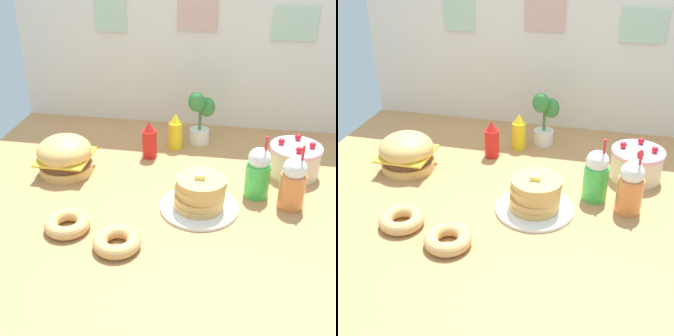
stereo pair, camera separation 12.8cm
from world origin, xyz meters
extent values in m
cube|color=#B27F4C|center=(0.00, 0.00, -0.01)|extent=(2.26, 1.83, 0.02)
cube|color=silver|center=(0.00, 0.91, 0.51)|extent=(2.26, 0.03, 1.02)
cube|color=#B2D1B2|center=(-0.53, 0.89, 0.69)|extent=(0.19, 0.01, 0.25)
cube|color=#D8A599|center=(-0.01, 0.89, 0.69)|extent=(0.23, 0.01, 0.20)
cube|color=#B2D1B2|center=(0.53, 0.89, 0.65)|extent=(0.25, 0.01, 0.19)
cylinder|color=#DBA859|center=(-0.59, 0.16, 0.02)|extent=(0.27, 0.27, 0.05)
cylinder|color=#59331E|center=(-0.59, 0.16, 0.07)|extent=(0.25, 0.25, 0.04)
cube|color=yellow|center=(-0.59, 0.16, 0.09)|extent=(0.26, 0.26, 0.01)
ellipsoid|color=#E5B260|center=(-0.59, 0.16, 0.12)|extent=(0.28, 0.28, 0.16)
cylinder|color=white|center=(0.12, -0.07, 0.01)|extent=(0.36, 0.36, 0.02)
cylinder|color=#E0AD5B|center=(0.12, -0.07, 0.03)|extent=(0.22, 0.22, 0.03)
cylinder|color=#E0AD5B|center=(0.12, -0.06, 0.06)|extent=(0.23, 0.23, 0.03)
cylinder|color=#E0AD5B|center=(0.13, -0.06, 0.09)|extent=(0.22, 0.22, 0.03)
cylinder|color=#E0AD5B|center=(0.13, -0.07, 0.12)|extent=(0.23, 0.23, 0.03)
cylinder|color=#E0AD5B|center=(0.13, -0.07, 0.15)|extent=(0.23, 0.23, 0.03)
cube|color=#F7E072|center=(0.12, -0.07, 0.17)|extent=(0.05, 0.05, 0.02)
cylinder|color=beige|center=(0.57, 0.34, 0.07)|extent=(0.25, 0.25, 0.14)
cylinder|color=#F2B2C6|center=(0.57, 0.34, 0.15)|extent=(0.26, 0.26, 0.02)
sphere|color=red|center=(0.64, 0.33, 0.17)|extent=(0.03, 0.03, 0.03)
sphere|color=red|center=(0.58, 0.41, 0.17)|extent=(0.03, 0.03, 0.03)
sphere|color=red|center=(0.49, 0.35, 0.17)|extent=(0.03, 0.03, 0.03)
sphere|color=red|center=(0.57, 0.26, 0.17)|extent=(0.03, 0.03, 0.03)
cylinder|color=red|center=(-0.20, 0.40, 0.08)|extent=(0.08, 0.08, 0.16)
cone|color=red|center=(-0.20, 0.40, 0.18)|extent=(0.06, 0.06, 0.05)
cylinder|color=yellow|center=(-0.08, 0.53, 0.08)|extent=(0.08, 0.08, 0.16)
cone|color=yellow|center=(-0.08, 0.53, 0.18)|extent=(0.06, 0.06, 0.05)
cylinder|color=green|center=(0.38, 0.10, 0.08)|extent=(0.12, 0.12, 0.17)
sphere|color=white|center=(0.38, 0.10, 0.20)|extent=(0.11, 0.11, 0.11)
cylinder|color=red|center=(0.40, 0.10, 0.23)|extent=(0.01, 0.03, 0.17)
cylinder|color=orange|center=(0.53, 0.02, 0.08)|extent=(0.12, 0.12, 0.17)
sphere|color=white|center=(0.53, 0.02, 0.20)|extent=(0.11, 0.11, 0.11)
cylinder|color=red|center=(0.56, 0.02, 0.23)|extent=(0.01, 0.03, 0.17)
torus|color=tan|center=(-0.41, -0.32, 0.03)|extent=(0.20, 0.20, 0.06)
torus|color=#D89ED8|center=(-0.41, -0.32, 0.03)|extent=(0.19, 0.19, 0.05)
torus|color=tan|center=(-0.17, -0.40, 0.03)|extent=(0.20, 0.20, 0.06)
torus|color=#F2E5C6|center=(-0.17, -0.40, 0.03)|extent=(0.19, 0.19, 0.05)
cylinder|color=white|center=(0.05, 0.63, 0.04)|extent=(0.12, 0.12, 0.08)
cylinder|color=#4C7238|center=(0.05, 0.63, 0.16)|extent=(0.02, 0.02, 0.15)
ellipsoid|color=#38843D|center=(0.08, 0.64, 0.22)|extent=(0.09, 0.06, 0.12)
ellipsoid|color=#38843D|center=(0.02, 0.65, 0.24)|extent=(0.09, 0.06, 0.12)
ellipsoid|color=#38843D|center=(0.03, 0.60, 0.26)|extent=(0.09, 0.06, 0.12)
camera|label=1|loc=(0.27, -1.78, 1.16)|focal=48.26mm
camera|label=2|loc=(0.40, -1.75, 1.16)|focal=48.26mm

